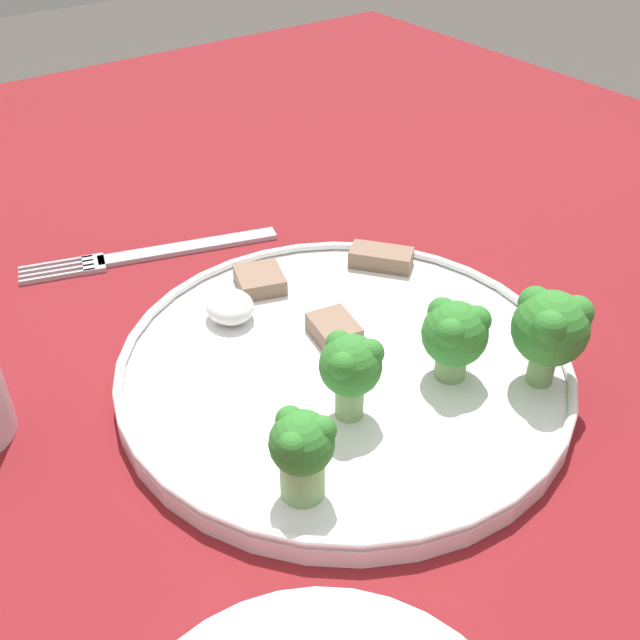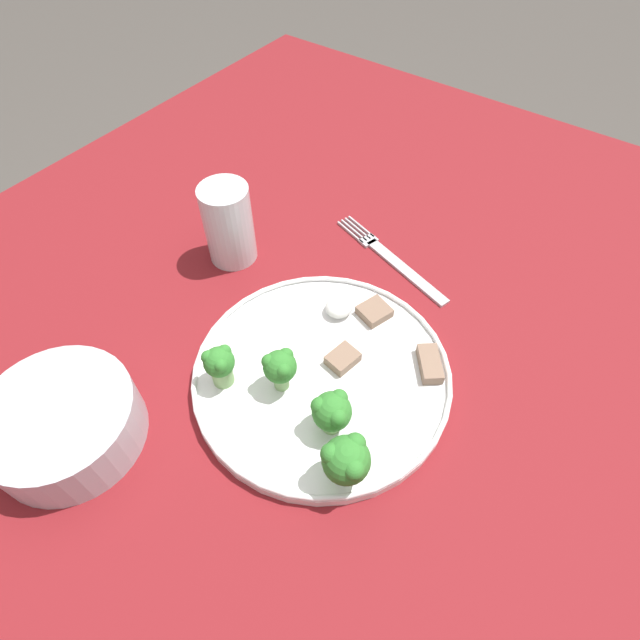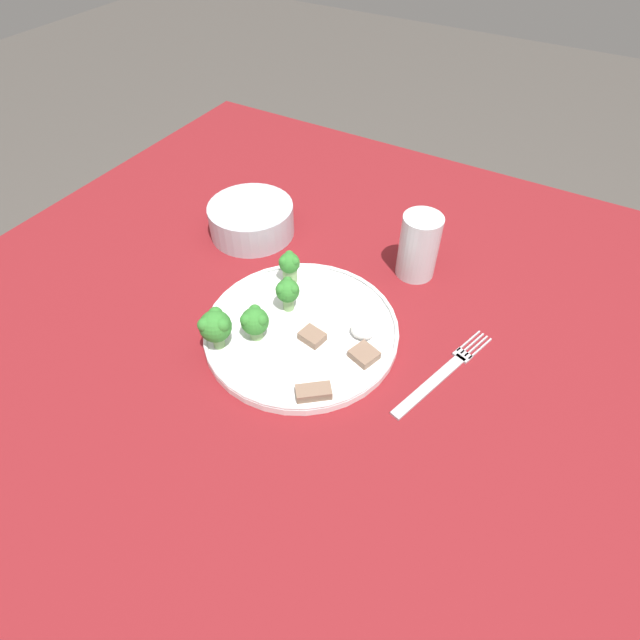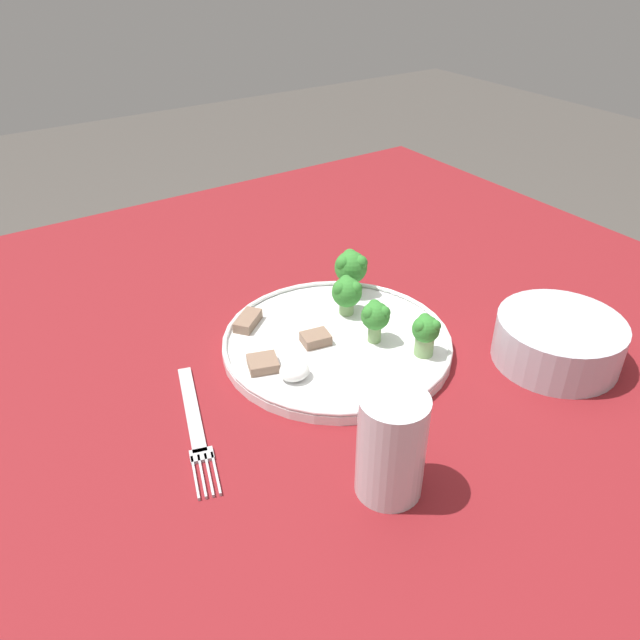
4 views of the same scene
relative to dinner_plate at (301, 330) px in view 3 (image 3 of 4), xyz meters
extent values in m
plane|color=#4C4742|center=(0.05, 0.01, -0.75)|extent=(8.00, 8.00, 0.00)
cube|color=maroon|center=(0.05, 0.01, -0.02)|extent=(1.30, 1.19, 0.03)
cylinder|color=brown|center=(-0.54, 0.54, -0.39)|extent=(0.06, 0.06, 0.71)
cylinder|color=white|center=(0.00, 0.00, 0.00)|extent=(0.29, 0.29, 0.01)
torus|color=white|center=(0.00, 0.00, 0.01)|extent=(0.29, 0.29, 0.01)
cube|color=#B2B2B7|center=(0.20, 0.01, -0.01)|extent=(0.06, 0.14, 0.00)
cube|color=#B2B2B7|center=(0.22, 0.08, -0.01)|extent=(0.03, 0.02, 0.00)
cube|color=#B2B2B7|center=(0.24, 0.10, -0.01)|extent=(0.02, 0.05, 0.00)
cube|color=#B2B2B7|center=(0.23, 0.10, -0.01)|extent=(0.02, 0.05, 0.00)
cube|color=#B2B2B7|center=(0.23, 0.11, -0.01)|extent=(0.02, 0.05, 0.00)
cube|color=#B2B2B7|center=(0.22, 0.11, -0.01)|extent=(0.02, 0.05, 0.00)
cylinder|color=#B7BCC6|center=(-0.21, 0.17, 0.02)|extent=(0.15, 0.15, 0.06)
cylinder|color=white|center=(-0.21, 0.17, 0.02)|extent=(0.12, 0.12, 0.04)
cylinder|color=silver|center=(0.09, 0.21, 0.05)|extent=(0.06, 0.06, 0.11)
cylinder|color=silver|center=(0.09, 0.21, 0.02)|extent=(0.05, 0.05, 0.06)
cylinder|color=#7FA866|center=(-0.04, 0.03, 0.02)|extent=(0.02, 0.02, 0.02)
sphere|color=#337F2D|center=(-0.04, 0.03, 0.04)|extent=(0.04, 0.04, 0.04)
sphere|color=#337F2D|center=(-0.03, 0.03, 0.05)|extent=(0.02, 0.02, 0.02)
sphere|color=#337F2D|center=(-0.04, 0.04, 0.05)|extent=(0.02, 0.02, 0.02)
sphere|color=#337F2D|center=(-0.04, 0.02, 0.05)|extent=(0.02, 0.02, 0.02)
cylinder|color=#7FA866|center=(-0.07, 0.08, 0.02)|extent=(0.02, 0.02, 0.02)
sphere|color=#337F2D|center=(-0.07, 0.08, 0.04)|extent=(0.03, 0.03, 0.03)
sphere|color=#337F2D|center=(-0.06, 0.08, 0.05)|extent=(0.02, 0.02, 0.02)
sphere|color=#337F2D|center=(-0.08, 0.09, 0.05)|extent=(0.02, 0.02, 0.02)
sphere|color=#337F2D|center=(-0.08, 0.07, 0.05)|extent=(0.02, 0.02, 0.02)
cylinder|color=#7FA866|center=(-0.08, -0.09, 0.02)|extent=(0.02, 0.02, 0.02)
sphere|color=#337F2D|center=(-0.08, -0.09, 0.04)|extent=(0.05, 0.05, 0.05)
sphere|color=#337F2D|center=(-0.07, -0.09, 0.05)|extent=(0.02, 0.02, 0.02)
sphere|color=#337F2D|center=(-0.09, -0.08, 0.05)|extent=(0.02, 0.02, 0.02)
sphere|color=#337F2D|center=(-0.09, -0.10, 0.05)|extent=(0.02, 0.02, 0.02)
cylinder|color=#7FA866|center=(-0.05, -0.05, 0.01)|extent=(0.02, 0.02, 0.02)
sphere|color=#337F2D|center=(-0.05, -0.05, 0.04)|extent=(0.04, 0.04, 0.04)
sphere|color=#337F2D|center=(-0.04, -0.05, 0.04)|extent=(0.02, 0.02, 0.02)
sphere|color=#337F2D|center=(-0.05, -0.04, 0.04)|extent=(0.02, 0.02, 0.02)
sphere|color=#337F2D|center=(-0.05, -0.06, 0.04)|extent=(0.02, 0.02, 0.02)
cube|color=#846651|center=(0.03, -0.01, 0.01)|extent=(0.04, 0.03, 0.01)
cube|color=#846651|center=(0.10, 0.00, 0.01)|extent=(0.04, 0.04, 0.01)
cube|color=#846651|center=(0.08, -0.09, 0.01)|extent=(0.05, 0.05, 0.01)
ellipsoid|color=white|center=(0.08, 0.03, 0.01)|extent=(0.04, 0.03, 0.02)
camera|label=1|loc=(-0.29, 0.23, 0.31)|focal=42.00mm
camera|label=2|loc=(-0.24, -0.17, 0.47)|focal=28.00mm
camera|label=3|loc=(0.27, -0.42, 0.55)|focal=28.00mm
camera|label=4|loc=(0.37, 0.52, 0.45)|focal=35.00mm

